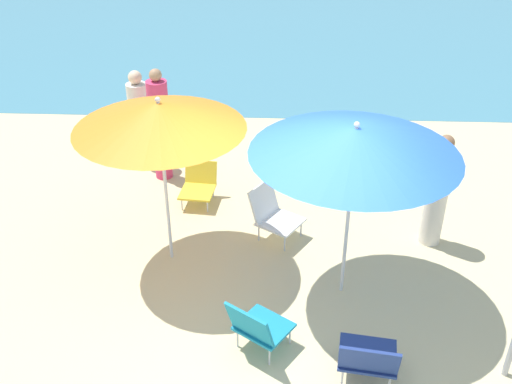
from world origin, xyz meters
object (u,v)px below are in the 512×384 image
umbrella_orange (159,116)px  beach_chair_a (257,326)px  beach_chair_b (368,358)px  beach_chair_d (199,184)px  beach_chair_c (273,212)px  person_c (139,119)px  umbrella_blue (355,141)px  person_a (160,125)px  person_b (438,191)px

umbrella_orange → beach_chair_a: size_ratio=2.91×
beach_chair_b → beach_chair_d: bearing=39.9°
beach_chair_c → person_c: size_ratio=0.50×
beach_chair_a → umbrella_blue: bearing=-8.5°
beach_chair_a → beach_chair_b: bearing=-74.4°
person_a → person_c: 0.57m
beach_chair_b → beach_chair_c: bearing=29.6°
beach_chair_d → person_c: person_c is taller
umbrella_orange → beach_chair_c: 2.07m
beach_chair_a → beach_chair_c: bearing=31.4°
beach_chair_d → person_c: (-1.02, 1.05, 0.52)m
person_a → person_b: 4.04m
beach_chair_b → beach_chair_c: size_ratio=0.85×
person_a → person_c: (-0.40, 0.39, -0.09)m
umbrella_orange → person_c: size_ratio=1.38×
umbrella_blue → person_a: bearing=134.7°
umbrella_blue → beach_chair_c: bearing=127.9°
beach_chair_d → person_b: (3.11, -0.88, 0.50)m
umbrella_orange → umbrella_blue: bearing=-14.6°
beach_chair_c → person_c: 2.85m
umbrella_orange → person_c: 2.79m
person_b → umbrella_orange: bearing=-82.4°
beach_chair_b → person_b: 2.66m
person_b → person_c: 4.55m
beach_chair_a → person_b: (2.15, 2.02, 0.41)m
beach_chair_a → person_c: size_ratio=0.47×
umbrella_blue → beach_chair_b: (0.12, -1.36, -1.59)m
beach_chair_c → beach_chair_d: (-1.07, 0.84, -0.09)m
beach_chair_b → person_c: (-3.04, 4.31, 0.44)m
umbrella_blue → beach_chair_a: bearing=-133.0°
umbrella_blue → person_a: size_ratio=1.25×
umbrella_orange → person_b: size_ratio=1.41×
person_a → person_c: bearing=169.2°
umbrella_orange → beach_chair_a: umbrella_orange is taller
beach_chair_a → person_c: 4.44m
beach_chair_c → person_a: bearing=171.1°
umbrella_orange → beach_chair_d: (0.18, 1.36, -1.66)m
beach_chair_b → umbrella_blue: bearing=13.4°
umbrella_orange → person_c: (-0.84, 2.40, -1.14)m
beach_chair_c → person_a: person_a is taller
umbrella_blue → beach_chair_d: 3.16m
beach_chair_a → beach_chair_d: size_ratio=1.18×
beach_chair_d → person_a: 1.09m
beach_chair_b → person_a: (-2.64, 3.91, 0.53)m
beach_chair_c → umbrella_orange: bearing=-125.0°
beach_chair_b → beach_chair_c: 2.60m
beach_chair_b → person_a: person_a is taller
umbrella_blue → person_c: bearing=134.7°
beach_chair_b → person_c: size_ratio=0.42×
umbrella_blue → person_a: 3.74m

